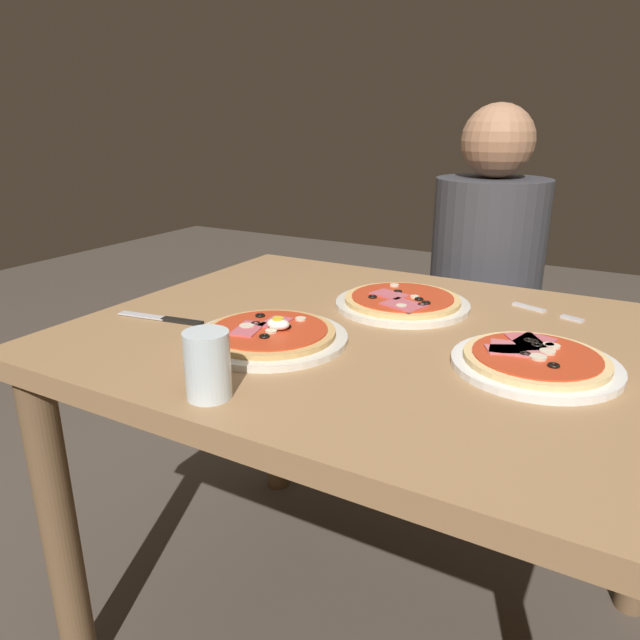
{
  "coord_description": "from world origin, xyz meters",
  "views": [
    {
      "loc": [
        0.42,
        -0.97,
        1.14
      ],
      "look_at": [
        -0.1,
        -0.07,
        0.78
      ],
      "focal_mm": 32.91,
      "sensor_mm": 36.0,
      "label": 1
    }
  ],
  "objects_px": {
    "dining_table": "(381,386)",
    "knife": "(166,319)",
    "diner_person": "(481,320)",
    "fork": "(541,310)",
    "pizza_foreground": "(269,335)",
    "water_glass_near": "(208,369)",
    "pizza_across_left": "(402,302)",
    "pizza_across_right": "(535,361)"
  },
  "relations": [
    {
      "from": "dining_table",
      "to": "pizza_across_right",
      "type": "distance_m",
      "value": 0.31
    },
    {
      "from": "pizza_across_left",
      "to": "pizza_across_right",
      "type": "bearing_deg",
      "value": -32.19
    },
    {
      "from": "pizza_across_right",
      "to": "water_glass_near",
      "type": "distance_m",
      "value": 0.53
    },
    {
      "from": "pizza_across_left",
      "to": "pizza_across_right",
      "type": "relative_size",
      "value": 1.06
    },
    {
      "from": "fork",
      "to": "diner_person",
      "type": "distance_m",
      "value": 0.53
    },
    {
      "from": "pizza_across_left",
      "to": "fork",
      "type": "bearing_deg",
      "value": 23.64
    },
    {
      "from": "pizza_foreground",
      "to": "fork",
      "type": "bearing_deg",
      "value": 46.9
    },
    {
      "from": "pizza_across_left",
      "to": "pizza_foreground",
      "type": "bearing_deg",
      "value": -113.24
    },
    {
      "from": "pizza_across_left",
      "to": "water_glass_near",
      "type": "relative_size",
      "value": 2.84
    },
    {
      "from": "pizza_foreground",
      "to": "pizza_across_right",
      "type": "xyz_separation_m",
      "value": [
        0.45,
        0.11,
        0.0
      ]
    },
    {
      "from": "pizza_across_left",
      "to": "diner_person",
      "type": "distance_m",
      "value": 0.59
    },
    {
      "from": "pizza_across_left",
      "to": "water_glass_near",
      "type": "distance_m",
      "value": 0.55
    },
    {
      "from": "knife",
      "to": "pizza_across_right",
      "type": "bearing_deg",
      "value": 9.83
    },
    {
      "from": "dining_table",
      "to": "pizza_across_left",
      "type": "distance_m",
      "value": 0.21
    },
    {
      "from": "pizza_foreground",
      "to": "knife",
      "type": "height_order",
      "value": "pizza_foreground"
    },
    {
      "from": "dining_table",
      "to": "diner_person",
      "type": "xyz_separation_m",
      "value": [
        0.01,
        0.72,
        -0.08
      ]
    },
    {
      "from": "pizza_across_right",
      "to": "fork",
      "type": "bearing_deg",
      "value": 98.13
    },
    {
      "from": "water_glass_near",
      "to": "fork",
      "type": "xyz_separation_m",
      "value": [
        0.35,
        0.66,
        -0.04
      ]
    },
    {
      "from": "water_glass_near",
      "to": "fork",
      "type": "relative_size",
      "value": 0.66
    },
    {
      "from": "dining_table",
      "to": "knife",
      "type": "distance_m",
      "value": 0.45
    },
    {
      "from": "pizza_foreground",
      "to": "water_glass_near",
      "type": "xyz_separation_m",
      "value": [
        0.05,
        -0.23,
        0.03
      ]
    },
    {
      "from": "pizza_foreground",
      "to": "diner_person",
      "type": "height_order",
      "value": "diner_person"
    },
    {
      "from": "pizza_foreground",
      "to": "fork",
      "type": "relative_size",
      "value": 1.88
    },
    {
      "from": "knife",
      "to": "pizza_foreground",
      "type": "bearing_deg",
      "value": 1.25
    },
    {
      "from": "dining_table",
      "to": "knife",
      "type": "relative_size",
      "value": 5.89
    },
    {
      "from": "water_glass_near",
      "to": "pizza_across_left",
      "type": "bearing_deg",
      "value": 81.25
    },
    {
      "from": "pizza_across_left",
      "to": "knife",
      "type": "bearing_deg",
      "value": -140.42
    },
    {
      "from": "knife",
      "to": "water_glass_near",
      "type": "bearing_deg",
      "value": -36.85
    },
    {
      "from": "pizza_across_left",
      "to": "diner_person",
      "type": "xyz_separation_m",
      "value": [
        0.04,
        0.56,
        -0.2
      ]
    },
    {
      "from": "pizza_across_right",
      "to": "knife",
      "type": "distance_m",
      "value": 0.7
    },
    {
      "from": "knife",
      "to": "diner_person",
      "type": "distance_m",
      "value": 0.99
    },
    {
      "from": "pizza_foreground",
      "to": "water_glass_near",
      "type": "relative_size",
      "value": 2.84
    },
    {
      "from": "knife",
      "to": "pizza_across_left",
      "type": "bearing_deg",
      "value": 39.58
    },
    {
      "from": "pizza_across_left",
      "to": "knife",
      "type": "relative_size",
      "value": 1.47
    },
    {
      "from": "dining_table",
      "to": "knife",
      "type": "bearing_deg",
      "value": -159.31
    },
    {
      "from": "fork",
      "to": "diner_person",
      "type": "height_order",
      "value": "diner_person"
    },
    {
      "from": "pizza_across_left",
      "to": "fork",
      "type": "relative_size",
      "value": 1.88
    },
    {
      "from": "pizza_across_right",
      "to": "pizza_across_left",
      "type": "bearing_deg",
      "value": 147.81
    },
    {
      "from": "pizza_foreground",
      "to": "fork",
      "type": "xyz_separation_m",
      "value": [
        0.4,
        0.43,
        -0.01
      ]
    },
    {
      "from": "pizza_across_right",
      "to": "knife",
      "type": "relative_size",
      "value": 1.38
    },
    {
      "from": "knife",
      "to": "diner_person",
      "type": "relative_size",
      "value": 0.17
    },
    {
      "from": "pizza_across_right",
      "to": "diner_person",
      "type": "height_order",
      "value": "diner_person"
    }
  ]
}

